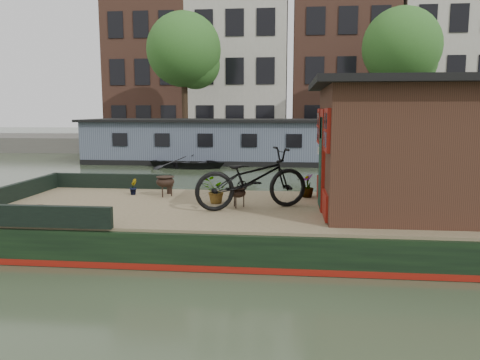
# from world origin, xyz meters

# --- Properties ---
(ground) EXTENTS (120.00, 120.00, 0.00)m
(ground) POSITION_xyz_m (0.00, 0.00, 0.00)
(ground) COLOR #2B3522
(ground) RESTS_ON ground
(houseboat_hull) EXTENTS (14.01, 4.02, 0.60)m
(houseboat_hull) POSITION_xyz_m (-1.33, 0.00, 0.27)
(houseboat_hull) COLOR black
(houseboat_hull) RESTS_ON ground
(houseboat_deck) EXTENTS (11.80, 3.80, 0.05)m
(houseboat_deck) POSITION_xyz_m (0.00, 0.00, 0.62)
(houseboat_deck) COLOR #877553
(houseboat_deck) RESTS_ON houseboat_hull
(bow_bulwark) EXTENTS (3.00, 4.00, 0.35)m
(bow_bulwark) POSITION_xyz_m (-5.07, 0.00, 0.82)
(bow_bulwark) COLOR black
(bow_bulwark) RESTS_ON houseboat_deck
(cabin) EXTENTS (4.00, 3.50, 2.42)m
(cabin) POSITION_xyz_m (2.19, 0.00, 1.88)
(cabin) COLOR #311B13
(cabin) RESTS_ON houseboat_deck
(bicycle) EXTENTS (2.35, 1.59, 1.17)m
(bicycle) POSITION_xyz_m (-0.91, -0.14, 1.23)
(bicycle) COLOR black
(bicycle) RESTS_ON houseboat_deck
(potted_plant_b) EXTENTS (0.20, 0.23, 0.35)m
(potted_plant_b) POSITION_xyz_m (-3.68, 1.11, 0.83)
(potted_plant_b) COLOR brown
(potted_plant_b) RESTS_ON houseboat_deck
(potted_plant_c) EXTENTS (0.62, 0.61, 0.53)m
(potted_plant_c) POSITION_xyz_m (-1.68, 0.29, 0.91)
(potted_plant_c) COLOR #9D392D
(potted_plant_c) RESTS_ON houseboat_deck
(potted_plant_d) EXTENTS (0.36, 0.36, 0.51)m
(potted_plant_d) POSITION_xyz_m (0.20, 1.18, 0.90)
(potted_plant_d) COLOR brown
(potted_plant_d) RESTS_ON houseboat_deck
(potted_plant_e) EXTENTS (0.18, 0.19, 0.30)m
(potted_plant_e) POSITION_xyz_m (-4.63, -1.70, 0.80)
(potted_plant_e) COLOR #9F482E
(potted_plant_e) RESTS_ON houseboat_deck
(brazier_front) EXTENTS (0.43, 0.43, 0.39)m
(brazier_front) POSITION_xyz_m (-1.18, -0.04, 0.84)
(brazier_front) COLOR black
(brazier_front) RESTS_ON houseboat_deck
(brazier_rear) EXTENTS (0.49, 0.49, 0.44)m
(brazier_rear) POSITION_xyz_m (-2.90, 0.96, 0.87)
(brazier_rear) COLOR black
(brazier_rear) RESTS_ON houseboat_deck
(bollard_port) EXTENTS (0.18, 0.18, 0.20)m
(bollard_port) POSITION_xyz_m (-2.90, 1.30, 0.75)
(bollard_port) COLOR black
(bollard_port) RESTS_ON houseboat_deck
(bollard_stbd) EXTENTS (0.19, 0.19, 0.21)m
(bollard_stbd) POSITION_xyz_m (-4.59, -1.28, 0.76)
(bollard_stbd) COLOR black
(bollard_stbd) RESTS_ON houseboat_deck
(dinghy) EXTENTS (3.86, 3.12, 0.71)m
(dinghy) POSITION_xyz_m (-4.67, 11.50, 0.35)
(dinghy) COLOR black
(dinghy) RESTS_ON ground
(far_houseboat) EXTENTS (20.40, 4.40, 2.11)m
(far_houseboat) POSITION_xyz_m (0.00, 14.00, 0.97)
(far_houseboat) COLOR #525C6E
(far_houseboat) RESTS_ON ground
(quay) EXTENTS (60.00, 6.00, 0.90)m
(quay) POSITION_xyz_m (0.00, 20.50, 0.45)
(quay) COLOR #47443F
(quay) RESTS_ON ground
(townhouse_row) EXTENTS (27.25, 8.00, 16.50)m
(townhouse_row) POSITION_xyz_m (0.15, 27.50, 7.90)
(townhouse_row) COLOR brown
(townhouse_row) RESTS_ON ground
(tree_left) EXTENTS (4.40, 4.40, 7.40)m
(tree_left) POSITION_xyz_m (-6.36, 19.07, 5.89)
(tree_left) COLOR #332316
(tree_left) RESTS_ON quay
(tree_right) EXTENTS (4.40, 4.40, 7.40)m
(tree_right) POSITION_xyz_m (6.14, 19.07, 5.89)
(tree_right) COLOR #332316
(tree_right) RESTS_ON quay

